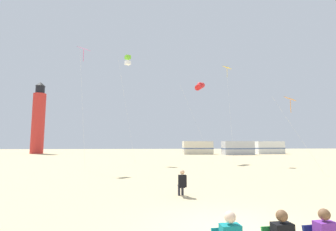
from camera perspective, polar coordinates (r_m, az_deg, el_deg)
ground at (r=7.52m, az=13.84°, el=-24.16°), size 200.00×200.00×0.00m
kite_flyer_standing at (r=11.24m, az=3.24°, el=-15.14°), size 0.35×0.52×1.16m
kite_diamond_rainbow at (r=24.14m, az=-18.91°, el=13.34°), size 1.22×1.22×11.04m
kite_tube_scarlet at (r=31.75m, az=7.38°, el=6.74°), size 3.58×3.95×10.25m
kite_box_lime at (r=31.71m, az=-9.29°, el=12.46°), size 2.24×1.56×13.17m
kite_diamond_gold at (r=30.22m, az=13.51°, el=9.81°), size 1.22×1.22×11.42m
kite_diamond_orange at (r=23.83m, az=26.44°, el=2.97°), size 3.24×2.83×6.37m
lighthouse_distant at (r=64.89m, az=-27.74°, el=-0.86°), size 2.80×2.80×16.80m
rv_van_cream at (r=54.38m, az=6.88°, el=-7.41°), size 6.51×2.53×2.80m
rv_van_silver at (r=53.60m, az=15.83°, el=-7.23°), size 6.61×2.85×2.80m
rv_van_white at (r=60.74m, az=22.32°, el=-6.88°), size 6.56×2.70×2.80m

